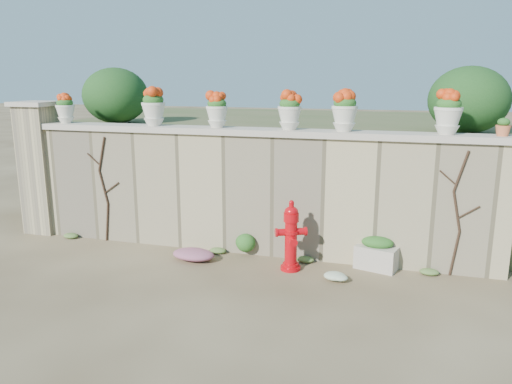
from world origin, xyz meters
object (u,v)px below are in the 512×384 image
(urn_pot_0, at_px, (65,109))
(planter_box, at_px, (377,254))
(terracotta_pot, at_px, (503,128))
(fire_hydrant, at_px, (291,235))

(urn_pot_0, bearing_deg, planter_box, -2.55)
(planter_box, xyz_separation_m, terracotta_pot, (1.64, 0.25, 1.97))
(urn_pot_0, height_order, terracotta_pot, urn_pot_0)
(planter_box, distance_m, urn_pot_0, 6.01)
(fire_hydrant, bearing_deg, terracotta_pot, -12.09)
(terracotta_pot, bearing_deg, urn_pot_0, 180.00)
(urn_pot_0, bearing_deg, terracotta_pot, 0.00)
(terracotta_pot, bearing_deg, planter_box, -171.31)
(fire_hydrant, bearing_deg, urn_pot_0, 146.34)
(fire_hydrant, xyz_separation_m, planter_box, (1.28, 0.42, -0.31))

